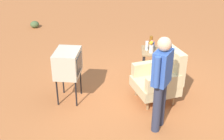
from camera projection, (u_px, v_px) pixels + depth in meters
name	position (u px, v px, depth m)	size (l,w,h in m)	color
ground_plane	(145.00, 97.00, 5.99)	(60.00, 60.00, 0.00)	#AD6033
armchair	(160.00, 77.00, 5.71)	(1.00, 1.01, 1.06)	#937047
side_table	(155.00, 55.00, 6.48)	(0.56, 0.56, 0.66)	black
tv_on_stand	(68.00, 63.00, 5.57)	(0.62, 0.47, 1.03)	black
person_standing	(161.00, 79.00, 4.72)	(0.52, 0.35, 1.64)	#2D3347
bottle_short_clear	(147.00, 46.00, 6.41)	(0.06, 0.06, 0.20)	silver
soda_can_blue	(153.00, 45.00, 6.57)	(0.07, 0.07, 0.12)	blue
bottle_tall_amber	(151.00, 43.00, 6.43)	(0.07, 0.07, 0.30)	brown
flower_vase	(151.00, 46.00, 6.26)	(0.15, 0.10, 0.27)	silver
shrub_far	(35.00, 24.00, 9.68)	(0.28, 0.28, 0.22)	#475B33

